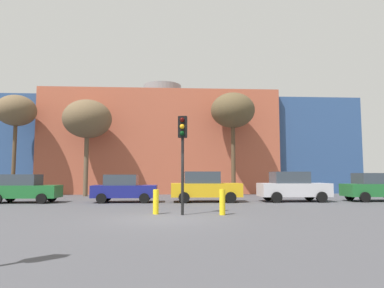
# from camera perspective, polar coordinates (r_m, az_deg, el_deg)

# --- Properties ---
(ground_plane) EXTENTS (200.00, 200.00, 0.00)m
(ground_plane) POSITION_cam_1_polar(r_m,az_deg,el_deg) (13.17, -4.91, -12.20)
(ground_plane) COLOR #47474C
(building_backdrop) EXTENTS (36.53, 13.89, 11.18)m
(building_backdrop) POSITION_cam_1_polar(r_m,az_deg,el_deg) (36.53, -4.98, -0.58)
(building_backdrop) COLOR #B2563D
(building_backdrop) RESTS_ON ground_plane
(parked_car_1) EXTENTS (3.85, 1.89, 1.67)m
(parked_car_1) POSITION_cam_1_polar(r_m,az_deg,el_deg) (22.83, -25.89, -6.64)
(parked_car_1) COLOR #1E662D
(parked_car_1) RESTS_ON ground_plane
(parked_car_2) EXTENTS (3.82, 1.88, 1.65)m
(parked_car_2) POSITION_cam_1_polar(r_m,az_deg,el_deg) (21.30, -11.17, -7.22)
(parked_car_2) COLOR navy
(parked_car_2) RESTS_ON ground_plane
(parked_car_3) EXTENTS (4.24, 2.08, 1.84)m
(parked_car_3) POSITION_cam_1_polar(r_m,az_deg,el_deg) (21.20, 2.12, -7.08)
(parked_car_3) COLOR gold
(parked_car_3) RESTS_ON ground_plane
(parked_car_4) EXTENTS (4.23, 2.07, 1.83)m
(parked_car_4) POSITION_cam_1_polar(r_m,az_deg,el_deg) (22.38, 16.25, -6.78)
(parked_car_4) COLOR silver
(parked_car_4) RESTS_ON ground_plane
(parked_car_5) EXTENTS (4.04, 1.98, 1.75)m
(parked_car_5) POSITION_cam_1_polar(r_m,az_deg,el_deg) (24.68, 28.07, -6.31)
(parked_car_5) COLOR #1E662D
(parked_car_5) RESTS_ON ground_plane
(traffic_light_island) EXTENTS (0.40, 0.39, 4.07)m
(traffic_light_island) POSITION_cam_1_polar(r_m,az_deg,el_deg) (14.32, -1.58, 0.34)
(traffic_light_island) COLOR black
(traffic_light_island) RESTS_ON ground_plane
(bare_tree_0) EXTENTS (3.58, 3.58, 8.34)m
(bare_tree_0) POSITION_cam_1_polar(r_m,az_deg,el_deg) (28.51, 6.74, 5.40)
(bare_tree_0) COLOR brown
(bare_tree_0) RESTS_ON ground_plane
(bare_tree_1) EXTENTS (3.07, 3.07, 7.96)m
(bare_tree_1) POSITION_cam_1_polar(r_m,az_deg,el_deg) (30.81, -27.04, 4.80)
(bare_tree_1) COLOR brown
(bare_tree_1) RESTS_ON ground_plane
(bare_tree_2) EXTENTS (3.79, 3.79, 7.56)m
(bare_tree_2) POSITION_cam_1_polar(r_m,az_deg,el_deg) (28.49, -16.90, 3.89)
(bare_tree_2) COLOR brown
(bare_tree_2) RESTS_ON ground_plane
(bollard_yellow_0) EXTENTS (0.24, 0.24, 1.04)m
(bollard_yellow_0) POSITION_cam_1_polar(r_m,az_deg,el_deg) (14.37, 5.02, -9.52)
(bollard_yellow_0) COLOR yellow
(bollard_yellow_0) RESTS_ON ground_plane
(bollard_yellow_1) EXTENTS (0.24, 0.24, 1.02)m
(bollard_yellow_1) POSITION_cam_1_polar(r_m,az_deg,el_deg) (14.66, -5.99, -9.47)
(bollard_yellow_1) COLOR yellow
(bollard_yellow_1) RESTS_ON ground_plane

